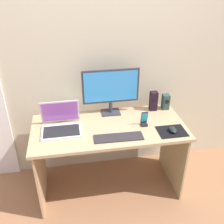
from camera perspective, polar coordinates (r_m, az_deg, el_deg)
name	(u,v)px	position (r m, az deg, el deg)	size (l,w,h in m)	color
ground_plane	(109,186)	(2.84, -0.59, -15.80)	(8.00, 8.00, 0.00)	#906342
wall_back	(101,58)	(2.53, -2.32, 11.79)	(6.00, 0.04, 2.50)	beige
desk	(109,140)	(2.46, -0.66, -6.20)	(1.39, 0.65, 0.74)	tan
monitor	(111,89)	(2.47, -0.28, 5.07)	(0.54, 0.14, 0.45)	#2F313C
speaker_right	(166,102)	(2.68, 11.63, 2.22)	(0.07, 0.07, 0.16)	#27413E
speaker_near_monitor	(153,101)	(2.63, 9.04, 2.40)	(0.07, 0.07, 0.20)	black
laptop	(61,124)	(2.35, -11.07, -2.69)	(0.35, 0.28, 0.24)	silver
fishbowl	(61,111)	(2.50, -11.07, 0.23)	(0.17, 0.17, 0.17)	silver
keyboard_external	(119,137)	(2.22, 1.45, -5.57)	(0.42, 0.12, 0.01)	#2B2628
mousepad	(172,131)	(2.36, 12.91, -4.14)	(0.25, 0.20, 0.00)	black
mouse	(173,130)	(2.35, 13.13, -3.79)	(0.06, 0.10, 0.04)	black
phone_in_dock	(144,121)	(2.39, 7.05, -1.86)	(0.06, 0.06, 0.14)	black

